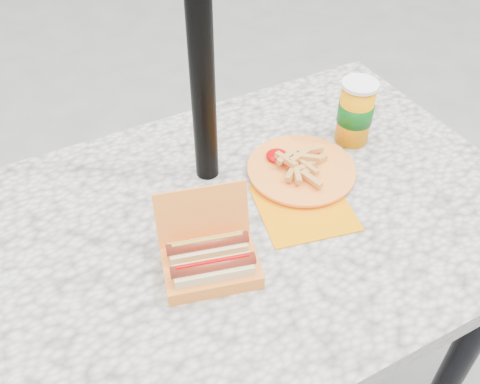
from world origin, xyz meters
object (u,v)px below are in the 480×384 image
fries_plate (301,172)px  soda_cup (355,112)px  hotdog_box (210,260)px  umbrella_pole (199,26)px

fries_plate → soda_cup: bearing=17.0°
hotdog_box → soda_cup: (0.47, 0.20, 0.05)m
hotdog_box → soda_cup: soda_cup is taller
umbrella_pole → hotdog_box: 0.42m
fries_plate → soda_cup: 0.20m
umbrella_pole → fries_plate: bearing=-31.1°
umbrella_pole → soda_cup: bearing=-8.3°
fries_plate → soda_cup: size_ratio=2.09×
fries_plate → soda_cup: (0.18, 0.05, 0.07)m
soda_cup → umbrella_pole: bearing=171.7°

